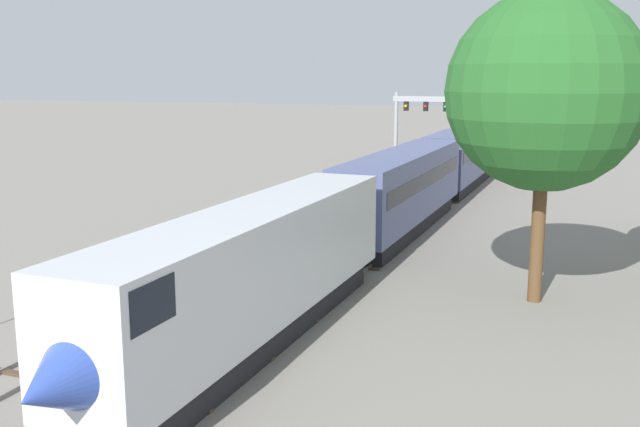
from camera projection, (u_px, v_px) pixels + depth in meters
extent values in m
plane|color=gray|center=(153.00, 369.00, 23.04)|extent=(400.00, 400.00, 0.00)
cube|color=slate|center=(487.00, 162.00, 77.35)|extent=(0.07, 200.00, 0.16)
cube|color=slate|center=(500.00, 163.00, 76.83)|extent=(0.07, 200.00, 0.16)
cube|color=#473828|center=(172.00, 404.00, 20.49)|extent=(2.60, 0.24, 0.10)
cube|color=#473828|center=(238.00, 354.00, 24.14)|extent=(2.60, 0.24, 0.10)
cube|color=#473828|center=(287.00, 317.00, 27.79)|extent=(2.60, 0.24, 0.10)
cube|color=#473828|center=(324.00, 289.00, 31.44)|extent=(2.60, 0.24, 0.10)
cube|color=#473828|center=(354.00, 267.00, 35.09)|extent=(2.60, 0.24, 0.10)
cube|color=#473828|center=(378.00, 249.00, 38.75)|extent=(2.60, 0.24, 0.10)
cube|color=#473828|center=(398.00, 234.00, 42.40)|extent=(2.60, 0.24, 0.10)
cube|color=#473828|center=(415.00, 221.00, 46.05)|extent=(2.60, 0.24, 0.10)
cube|color=#473828|center=(429.00, 211.00, 49.70)|extent=(2.60, 0.24, 0.10)
cube|color=#473828|center=(442.00, 201.00, 53.35)|extent=(2.60, 0.24, 0.10)
cube|color=#473828|center=(452.00, 193.00, 57.01)|extent=(2.60, 0.24, 0.10)
cube|color=#473828|center=(462.00, 186.00, 60.66)|extent=(2.60, 0.24, 0.10)
cube|color=#473828|center=(470.00, 180.00, 64.31)|extent=(2.60, 0.24, 0.10)
cube|color=#473828|center=(478.00, 174.00, 67.96)|extent=(2.60, 0.24, 0.10)
cube|color=#473828|center=(484.00, 169.00, 71.61)|extent=(2.60, 0.24, 0.10)
cube|color=#473828|center=(491.00, 165.00, 75.27)|extent=(2.60, 0.24, 0.10)
cube|color=#473828|center=(496.00, 161.00, 78.92)|extent=(2.60, 0.24, 0.10)
cube|color=#473828|center=(501.00, 157.00, 82.57)|extent=(2.60, 0.24, 0.10)
cube|color=#473828|center=(506.00, 153.00, 86.22)|extent=(2.60, 0.24, 0.10)
cube|color=#473828|center=(510.00, 150.00, 89.87)|extent=(2.60, 0.24, 0.10)
cube|color=#473828|center=(514.00, 147.00, 93.52)|extent=(2.60, 0.24, 0.10)
cube|color=#473828|center=(517.00, 145.00, 97.18)|extent=(2.60, 0.24, 0.10)
cube|color=#473828|center=(521.00, 142.00, 100.83)|extent=(2.60, 0.24, 0.10)
cube|color=#473828|center=(524.00, 140.00, 104.48)|extent=(2.60, 0.24, 0.10)
cube|color=#473828|center=(527.00, 138.00, 108.13)|extent=(2.60, 0.24, 0.10)
cube|color=#473828|center=(530.00, 135.00, 111.78)|extent=(2.60, 0.24, 0.10)
cube|color=#473828|center=(532.00, 134.00, 115.44)|extent=(2.60, 0.24, 0.10)
cube|color=#473828|center=(534.00, 132.00, 119.09)|extent=(2.60, 0.24, 0.10)
cube|color=#473828|center=(537.00, 130.00, 122.74)|extent=(2.60, 0.24, 0.10)
cube|color=#473828|center=(539.00, 129.00, 126.39)|extent=(2.60, 0.24, 0.10)
cube|color=#473828|center=(541.00, 127.00, 130.04)|extent=(2.60, 0.24, 0.10)
cube|color=#473828|center=(543.00, 126.00, 133.70)|extent=(2.60, 0.24, 0.10)
cube|color=#473828|center=(544.00, 124.00, 137.35)|extent=(2.60, 0.24, 0.10)
cube|color=#473828|center=(546.00, 123.00, 141.00)|extent=(2.60, 0.24, 0.10)
cube|color=#473828|center=(548.00, 122.00, 144.65)|extent=(2.60, 0.24, 0.10)
cube|color=#473828|center=(549.00, 121.00, 148.30)|extent=(2.60, 0.24, 0.10)
cube|color=#473828|center=(551.00, 120.00, 151.96)|extent=(2.60, 0.24, 0.10)
cube|color=#473828|center=(552.00, 119.00, 155.61)|extent=(2.60, 0.24, 0.10)
cube|color=#473828|center=(553.00, 118.00, 159.26)|extent=(2.60, 0.24, 0.10)
cube|color=#473828|center=(555.00, 117.00, 162.91)|extent=(2.60, 0.24, 0.10)
cube|color=#473828|center=(556.00, 116.00, 166.56)|extent=(2.60, 0.24, 0.10)
cube|color=slate|center=(384.00, 185.00, 61.07)|extent=(0.07, 160.00, 0.16)
cube|color=slate|center=(401.00, 186.00, 60.55)|extent=(0.07, 160.00, 0.16)
cube|color=#473828|center=(21.00, 375.00, 22.47)|extent=(2.60, 0.24, 0.10)
cube|color=#473828|center=(104.00, 333.00, 26.13)|extent=(2.60, 0.24, 0.10)
cube|color=#473828|center=(166.00, 301.00, 29.78)|extent=(2.60, 0.24, 0.10)
cube|color=#473828|center=(214.00, 277.00, 33.43)|extent=(2.60, 0.24, 0.10)
cube|color=#473828|center=(253.00, 257.00, 37.08)|extent=(2.60, 0.24, 0.10)
cube|color=#473828|center=(285.00, 240.00, 40.73)|extent=(2.60, 0.24, 0.10)
cube|color=#473828|center=(312.00, 227.00, 44.39)|extent=(2.60, 0.24, 0.10)
cube|color=#473828|center=(335.00, 215.00, 48.04)|extent=(2.60, 0.24, 0.10)
cube|color=#473828|center=(354.00, 205.00, 51.69)|extent=(2.60, 0.24, 0.10)
cube|color=#473828|center=(371.00, 197.00, 55.34)|extent=(2.60, 0.24, 0.10)
cube|color=#473828|center=(386.00, 189.00, 58.99)|extent=(2.60, 0.24, 0.10)
cube|color=#473828|center=(399.00, 183.00, 62.65)|extent=(2.60, 0.24, 0.10)
cube|color=#473828|center=(410.00, 177.00, 66.30)|extent=(2.60, 0.24, 0.10)
cube|color=#473828|center=(421.00, 171.00, 69.95)|extent=(2.60, 0.24, 0.10)
cube|color=#473828|center=(430.00, 167.00, 73.60)|extent=(2.60, 0.24, 0.10)
cube|color=#473828|center=(439.00, 162.00, 77.25)|extent=(2.60, 0.24, 0.10)
cube|color=#473828|center=(446.00, 158.00, 80.91)|extent=(2.60, 0.24, 0.10)
cube|color=#473828|center=(453.00, 155.00, 84.56)|extent=(2.60, 0.24, 0.10)
cube|color=#473828|center=(460.00, 152.00, 88.21)|extent=(2.60, 0.24, 0.10)
cube|color=#473828|center=(466.00, 149.00, 91.86)|extent=(2.60, 0.24, 0.10)
cube|color=#473828|center=(471.00, 146.00, 95.51)|extent=(2.60, 0.24, 0.10)
cube|color=#473828|center=(476.00, 143.00, 99.17)|extent=(2.60, 0.24, 0.10)
cube|color=#473828|center=(481.00, 141.00, 102.82)|extent=(2.60, 0.24, 0.10)
cube|color=#473828|center=(486.00, 138.00, 106.47)|extent=(2.60, 0.24, 0.10)
cube|color=#473828|center=(490.00, 136.00, 110.12)|extent=(2.60, 0.24, 0.10)
cube|color=#473828|center=(494.00, 134.00, 113.77)|extent=(2.60, 0.24, 0.10)
cube|color=#473828|center=(497.00, 133.00, 117.43)|extent=(2.60, 0.24, 0.10)
cube|color=#473828|center=(501.00, 131.00, 121.08)|extent=(2.60, 0.24, 0.10)
cube|color=#473828|center=(504.00, 129.00, 124.73)|extent=(2.60, 0.24, 0.10)
cube|color=#473828|center=(507.00, 128.00, 128.38)|extent=(2.60, 0.24, 0.10)
cube|color=#473828|center=(510.00, 126.00, 132.03)|extent=(2.60, 0.24, 0.10)
cube|color=silver|center=(254.00, 263.00, 24.78)|extent=(3.00, 18.59, 3.80)
cone|color=#2D479E|center=(64.00, 380.00, 16.19)|extent=(2.88, 2.60, 2.88)
cube|color=black|center=(100.00, 297.00, 17.18)|extent=(3.04, 1.80, 1.10)
cube|color=black|center=(255.00, 329.00, 25.24)|extent=(2.52, 16.73, 1.00)
cube|color=#4C5684|center=(403.00, 184.00, 42.67)|extent=(3.00, 18.59, 3.80)
cube|color=black|center=(403.00, 177.00, 42.59)|extent=(3.04, 17.10, 0.90)
cube|color=black|center=(402.00, 224.00, 43.12)|extent=(2.52, 16.73, 1.00)
cube|color=#4C5684|center=(464.00, 152.00, 60.55)|extent=(3.00, 18.59, 3.80)
cube|color=black|center=(464.00, 147.00, 60.48)|extent=(3.04, 17.10, 0.90)
cube|color=black|center=(463.00, 180.00, 61.01)|extent=(2.52, 16.73, 1.00)
cube|color=#4C5684|center=(497.00, 134.00, 78.44)|extent=(3.00, 18.59, 3.80)
cube|color=black|center=(498.00, 131.00, 78.36)|extent=(3.04, 17.10, 0.90)
cube|color=black|center=(496.00, 156.00, 78.89)|extent=(2.52, 16.73, 1.00)
cube|color=#4C5684|center=(518.00, 123.00, 96.32)|extent=(3.00, 18.59, 3.80)
cube|color=black|center=(518.00, 120.00, 96.25)|extent=(3.04, 17.10, 0.90)
cube|color=black|center=(517.00, 141.00, 96.78)|extent=(2.52, 16.73, 1.00)
cylinder|color=#999BA0|center=(396.00, 132.00, 69.88)|extent=(0.36, 0.36, 7.64)
cylinder|color=#999BA0|center=(518.00, 136.00, 65.72)|extent=(0.36, 0.36, 7.64)
cube|color=#999BA0|center=(456.00, 99.00, 67.19)|extent=(12.10, 0.36, 0.50)
cube|color=black|center=(406.00, 106.00, 69.10)|extent=(0.44, 0.32, 0.90)
sphere|color=yellow|center=(406.00, 106.00, 68.93)|extent=(0.28, 0.28, 0.28)
cube|color=black|center=(426.00, 106.00, 68.41)|extent=(0.44, 0.32, 0.90)
sphere|color=red|center=(425.00, 106.00, 68.23)|extent=(0.28, 0.28, 0.28)
cube|color=black|center=(446.00, 107.00, 67.72)|extent=(0.44, 0.32, 0.90)
sphere|color=green|center=(445.00, 107.00, 67.54)|extent=(0.28, 0.28, 0.28)
cube|color=black|center=(466.00, 107.00, 67.02)|extent=(0.44, 0.32, 0.90)
sphere|color=green|center=(466.00, 107.00, 66.85)|extent=(0.28, 0.28, 0.28)
cube|color=black|center=(487.00, 107.00, 66.33)|extent=(0.44, 0.32, 0.90)
sphere|color=green|center=(487.00, 107.00, 66.16)|extent=(0.28, 0.28, 0.28)
cube|color=black|center=(508.00, 108.00, 65.64)|extent=(0.44, 0.32, 0.90)
sphere|color=red|center=(508.00, 108.00, 65.46)|extent=(0.28, 0.28, 0.28)
cylinder|color=brown|center=(538.00, 233.00, 29.43)|extent=(0.56, 0.56, 5.85)
sphere|color=#235B23|center=(546.00, 91.00, 28.35)|extent=(7.95, 7.95, 7.95)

